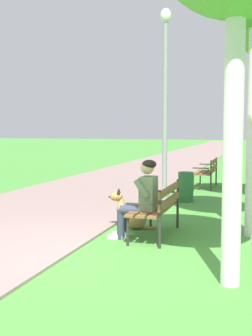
{
  "coord_description": "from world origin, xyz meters",
  "views": [
    {
      "loc": [
        2.16,
        -5.26,
        1.74
      ],
      "look_at": [
        -0.6,
        3.62,
        0.9
      ],
      "focal_mm": 47.91,
      "sensor_mm": 36.0,
      "label": 1
    }
  ],
  "objects_px": {
    "park_bench_mid": "(207,170)",
    "litter_bin": "(186,187)",
    "person_seated_on_near_bench": "(142,196)",
    "dog_shepherd": "(130,214)",
    "park_bench_near": "(158,205)",
    "lamp_post_near": "(165,105)"
  },
  "relations": [
    {
      "from": "park_bench_mid",
      "to": "dog_shepherd",
      "type": "xyz_separation_m",
      "value": [
        -0.62,
        -5.73,
        -0.25
      ]
    },
    {
      "from": "person_seated_on_near_bench",
      "to": "dog_shepherd",
      "type": "relative_size",
      "value": 1.51
    },
    {
      "from": "person_seated_on_near_bench",
      "to": "litter_bin",
      "type": "xyz_separation_m",
      "value": [
        0.05,
        3.78,
        -0.33
      ]
    },
    {
      "from": "park_bench_mid",
      "to": "dog_shepherd",
      "type": "height_order",
      "value": "park_bench_mid"
    },
    {
      "from": "park_bench_near",
      "to": "litter_bin",
      "type": "height_order",
      "value": "park_bench_near"
    },
    {
      "from": "park_bench_mid",
      "to": "litter_bin",
      "type": "bearing_deg",
      "value": -94.13
    },
    {
      "from": "lamp_post_near",
      "to": "park_bench_near",
      "type": "bearing_deg",
      "value": -79.48
    },
    {
      "from": "litter_bin",
      "to": "park_bench_mid",
      "type": "bearing_deg",
      "value": 85.87
    },
    {
      "from": "park_bench_near",
      "to": "dog_shepherd",
      "type": "height_order",
      "value": "park_bench_near"
    },
    {
      "from": "park_bench_near",
      "to": "park_bench_mid",
      "type": "distance_m",
      "value": 6.11
    },
    {
      "from": "park_bench_near",
      "to": "dog_shepherd",
      "type": "relative_size",
      "value": 1.81
    },
    {
      "from": "park_bench_near",
      "to": "litter_bin",
      "type": "relative_size",
      "value": 2.14
    },
    {
      "from": "park_bench_near",
      "to": "park_bench_mid",
      "type": "xyz_separation_m",
      "value": [
        0.03,
        6.11,
        0.0
      ]
    },
    {
      "from": "lamp_post_near",
      "to": "person_seated_on_near_bench",
      "type": "bearing_deg",
      "value": -83.94
    },
    {
      "from": "person_seated_on_near_bench",
      "to": "dog_shepherd",
      "type": "xyz_separation_m",
      "value": [
        -0.38,
        0.64,
        -0.42
      ]
    },
    {
      "from": "park_bench_near",
      "to": "person_seated_on_near_bench",
      "type": "height_order",
      "value": "person_seated_on_near_bench"
    },
    {
      "from": "dog_shepherd",
      "to": "lamp_post_near",
      "type": "height_order",
      "value": "lamp_post_near"
    },
    {
      "from": "dog_shepherd",
      "to": "lamp_post_near",
      "type": "bearing_deg",
      "value": 89.08
    },
    {
      "from": "park_bench_near",
      "to": "litter_bin",
      "type": "xyz_separation_m",
      "value": [
        -0.16,
        3.52,
        -0.16
      ]
    },
    {
      "from": "park_bench_mid",
      "to": "litter_bin",
      "type": "relative_size",
      "value": 2.14
    },
    {
      "from": "park_bench_near",
      "to": "lamp_post_near",
      "type": "bearing_deg",
      "value": 100.52
    },
    {
      "from": "park_bench_near",
      "to": "litter_bin",
      "type": "bearing_deg",
      "value": 92.61
    }
  ]
}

